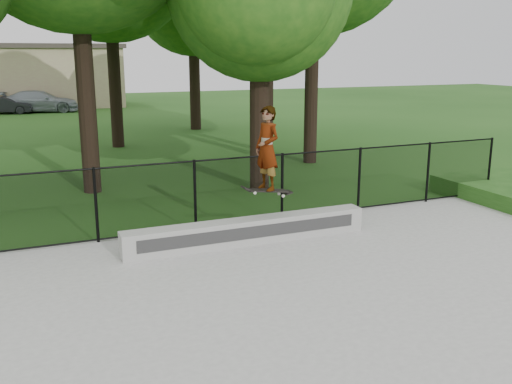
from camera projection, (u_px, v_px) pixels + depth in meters
ground at (345, 373)px, 6.71m from camera, size 100.00×100.00×0.00m
concrete_slab at (345, 371)px, 6.71m from camera, size 14.00×12.00×0.06m
grind_ledge at (248, 231)px, 11.11m from camera, size 4.95×0.40×0.48m
car_b at (6, 105)px, 35.33m from camera, size 3.03×1.74×1.04m
car_c at (40, 101)px, 36.30m from camera, size 4.60×2.67×1.36m
skater_airborne at (267, 150)px, 10.85m from camera, size 0.84×0.67×1.75m
chainlink_fence at (195, 195)px, 11.79m from camera, size 16.06×0.06×1.50m
distant_building at (29, 76)px, 39.39m from camera, size 12.40×6.40×4.30m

